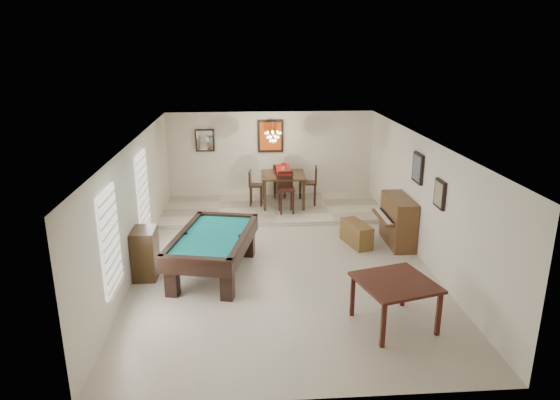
{
  "coord_description": "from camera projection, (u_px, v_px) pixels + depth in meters",
  "views": [
    {
      "loc": [
        -0.76,
        -9.91,
        4.43
      ],
      "look_at": [
        0.0,
        0.6,
        1.15
      ],
      "focal_mm": 32.0,
      "sensor_mm": 36.0,
      "label": 1
    }
  ],
  "objects": [
    {
      "name": "wall_front",
      "position": [
        310.0,
        311.0,
        6.13
      ],
      "size": [
        6.0,
        0.04,
        2.6
      ],
      "primitive_type": "cube",
      "color": "silver",
      "rests_on": "ground_plane"
    },
    {
      "name": "back_mirror",
      "position": [
        205.0,
        140.0,
        14.39
      ],
      "size": [
        0.55,
        0.06,
        0.65
      ],
      "primitive_type": "cube",
      "color": "white",
      "rests_on": "wall_back"
    },
    {
      "name": "dining_chair_west",
      "position": [
        256.0,
        188.0,
        13.92
      ],
      "size": [
        0.4,
        0.4,
        0.98
      ],
      "primitive_type": null,
      "rotation": [
        0.0,
        0.0,
        1.46
      ],
      "color": "black",
      "rests_on": "dining_step"
    },
    {
      "name": "dining_chair_south",
      "position": [
        286.0,
        193.0,
        13.26
      ],
      "size": [
        0.44,
        0.44,
        1.1
      ],
      "primitive_type": null,
      "rotation": [
        0.0,
        0.0,
        0.07
      ],
      "color": "black",
      "rests_on": "dining_step"
    },
    {
      "name": "dining_table",
      "position": [
        283.0,
        187.0,
        13.95
      ],
      "size": [
        1.24,
        1.24,
        1.0
      ],
      "primitive_type": null,
      "rotation": [
        0.0,
        0.0,
        -0.02
      ],
      "color": "black",
      "rests_on": "dining_step"
    },
    {
      "name": "right_picture_lower",
      "position": [
        440.0,
        194.0,
        9.55
      ],
      "size": [
        0.06,
        0.45,
        0.55
      ],
      "primitive_type": "cube",
      "color": "gray",
      "rests_on": "wall_right"
    },
    {
      "name": "apothecary_chest",
      "position": [
        145.0,
        253.0,
        9.84
      ],
      "size": [
        0.44,
        0.67,
        1.0
      ],
      "primitive_type": "cube",
      "color": "black",
      "rests_on": "ground_plane"
    },
    {
      "name": "ceiling",
      "position": [
        282.0,
        140.0,
        10.03
      ],
      "size": [
        6.0,
        9.0,
        0.04
      ],
      "primitive_type": "cube",
      "color": "white",
      "rests_on": "wall_back"
    },
    {
      "name": "piano_bench",
      "position": [
        356.0,
        234.0,
        11.5
      ],
      "size": [
        0.62,
        1.02,
        0.53
      ],
      "primitive_type": "cube",
      "rotation": [
        0.0,
        0.0,
        0.27
      ],
      "color": "brown",
      "rests_on": "ground_plane"
    },
    {
      "name": "pool_table",
      "position": [
        214.0,
        255.0,
        9.98
      ],
      "size": [
        1.84,
        2.72,
        0.83
      ],
      "primitive_type": null,
      "rotation": [
        0.0,
        0.0,
        -0.21
      ],
      "color": "black",
      "rests_on": "ground_plane"
    },
    {
      "name": "flower_vase",
      "position": [
        283.0,
        166.0,
        13.77
      ],
      "size": [
        0.15,
        0.15,
        0.22
      ],
      "primitive_type": null,
      "rotation": [
        0.0,
        0.0,
        -0.19
      ],
      "color": "#B8100F",
      "rests_on": "dining_table"
    },
    {
      "name": "wall_right",
      "position": [
        422.0,
        199.0,
        10.63
      ],
      "size": [
        0.04,
        9.0,
        2.6
      ],
      "primitive_type": "cube",
      "color": "silver",
      "rests_on": "ground_plane"
    },
    {
      "name": "chandelier",
      "position": [
        273.0,
        133.0,
        13.2
      ],
      "size": [
        0.44,
        0.44,
        0.6
      ],
      "primitive_type": null,
      "color": "#FFE5B2",
      "rests_on": "ceiling"
    },
    {
      "name": "ground_plane",
      "position": [
        282.0,
        259.0,
        10.81
      ],
      "size": [
        6.0,
        9.0,
        0.02
      ],
      "primitive_type": "cube",
      "color": "beige"
    },
    {
      "name": "square_table",
      "position": [
        394.0,
        303.0,
        8.15
      ],
      "size": [
        1.41,
        1.41,
        0.79
      ],
      "primitive_type": null,
      "rotation": [
        0.0,
        0.0,
        0.27
      ],
      "color": "#35140D",
      "rests_on": "ground_plane"
    },
    {
      "name": "dining_chair_east",
      "position": [
        309.0,
        186.0,
        13.97
      ],
      "size": [
        0.45,
        0.45,
        1.09
      ],
      "primitive_type": null,
      "rotation": [
        0.0,
        0.0,
        -1.69
      ],
      "color": "black",
      "rests_on": "dining_step"
    },
    {
      "name": "window_left_rear",
      "position": [
        143.0,
        192.0,
        10.76
      ],
      "size": [
        0.06,
        1.0,
        1.7
      ],
      "primitive_type": "cube",
      "color": "white",
      "rests_on": "wall_left"
    },
    {
      "name": "window_left_front",
      "position": [
        110.0,
        240.0,
        8.09
      ],
      "size": [
        0.06,
        1.0,
        1.7
      ],
      "primitive_type": "cube",
      "color": "white",
      "rests_on": "wall_left"
    },
    {
      "name": "upright_piano",
      "position": [
        392.0,
        221.0,
        11.47
      ],
      "size": [
        0.75,
        1.35,
        1.12
      ],
      "primitive_type": null,
      "color": "brown",
      "rests_on": "ground_plane"
    },
    {
      "name": "wall_left",
      "position": [
        136.0,
        205.0,
        10.21
      ],
      "size": [
        0.04,
        9.0,
        2.6
      ],
      "primitive_type": "cube",
      "color": "silver",
      "rests_on": "ground_plane"
    },
    {
      "name": "right_picture_upper",
      "position": [
        418.0,
        168.0,
        10.73
      ],
      "size": [
        0.06,
        0.55,
        0.65
      ],
      "primitive_type": "cube",
      "color": "slate",
      "rests_on": "wall_right"
    },
    {
      "name": "dining_chair_north",
      "position": [
        280.0,
        180.0,
        14.68
      ],
      "size": [
        0.41,
        0.41,
        1.01
      ],
      "primitive_type": null,
      "rotation": [
        0.0,
        0.0,
        3.04
      ],
      "color": "black",
      "rests_on": "dining_step"
    },
    {
      "name": "dining_step",
      "position": [
        273.0,
        209.0,
        13.88
      ],
      "size": [
        6.0,
        2.5,
        0.12
      ],
      "primitive_type": "cube",
      "color": "beige",
      "rests_on": "ground_plane"
    },
    {
      "name": "back_painting",
      "position": [
        270.0,
        136.0,
        14.49
      ],
      "size": [
        0.75,
        0.06,
        0.95
      ],
      "primitive_type": "cube",
      "color": "#D84C14",
      "rests_on": "wall_back"
    },
    {
      "name": "wall_back",
      "position": [
        270.0,
        156.0,
        14.71
      ],
      "size": [
        6.0,
        0.04,
        2.6
      ],
      "primitive_type": "cube",
      "color": "silver",
      "rests_on": "ground_plane"
    }
  ]
}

